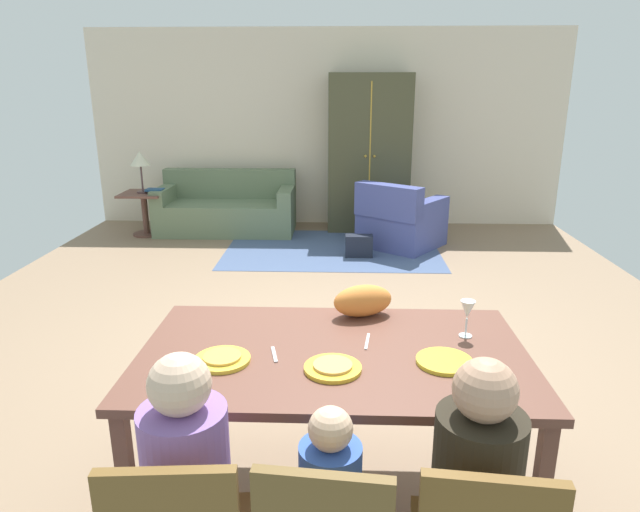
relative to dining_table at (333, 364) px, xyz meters
name	(u,v)px	position (x,y,z in m)	size (l,w,h in m)	color
ground_plane	(317,311)	(-0.18, 2.30, -0.70)	(6.64, 6.74, 0.02)	#866C54
back_wall	(327,129)	(-0.18, 5.72, 0.66)	(6.64, 0.10, 2.70)	beige
dining_table	(333,364)	(0.00, 0.00, 0.00)	(1.79, 1.04, 0.76)	brown
plate_near_man	(222,360)	(-0.49, -0.12, 0.08)	(0.25, 0.25, 0.02)	yellow
pizza_near_man	(222,357)	(-0.49, -0.12, 0.09)	(0.17, 0.17, 0.01)	gold
plate_near_child	(333,368)	(0.00, -0.18, 0.08)	(0.25, 0.25, 0.02)	yellow
pizza_near_child	(333,365)	(0.00, -0.18, 0.09)	(0.17, 0.17, 0.01)	tan
plate_near_woman	(444,361)	(0.49, -0.10, 0.08)	(0.25, 0.25, 0.02)	yellow
wine_glass	(467,311)	(0.64, 0.18, 0.20)	(0.07, 0.07, 0.19)	silver
fork	(274,354)	(-0.27, -0.05, 0.07)	(0.02, 0.15, 0.01)	silver
knife	(367,341)	(0.16, 0.10, 0.07)	(0.01, 0.17, 0.01)	silver
person_man	(192,502)	(-0.49, -0.70, -0.18)	(0.30, 0.41, 1.11)	#3D3451
person_woman	(471,509)	(0.50, -0.70, -0.18)	(0.30, 0.41, 1.11)	#2F404C
cat	(363,301)	(0.15, 0.42, 0.15)	(0.32, 0.16, 0.17)	orange
area_rug	(332,249)	(-0.07, 4.26, -0.69)	(2.60, 1.80, 0.01)	#45587D
couch	(227,210)	(-1.53, 5.12, -0.39)	(1.85, 0.86, 0.82)	#647758
armchair	(400,222)	(0.77, 4.42, -0.37)	(1.20, 1.20, 0.82)	#444D8D
armoire	(369,154)	(0.41, 5.33, 0.36)	(1.10, 0.59, 2.10)	#45442B
side_table	(145,208)	(-2.59, 4.86, -0.32)	(0.56, 0.56, 0.58)	brown
table_lamp	(140,160)	(-2.59, 4.86, 0.32)	(0.26, 0.26, 0.54)	#523A3C
book_lower	(158,191)	(-2.39, 4.88, -0.10)	(0.22, 0.16, 0.03)	#A32B2B
book_upper	(155,190)	(-2.42, 4.84, -0.07)	(0.22, 0.16, 0.03)	navy
handbag	(359,246)	(0.25, 3.96, -0.56)	(0.32, 0.16, 0.26)	black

